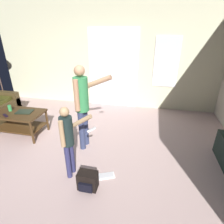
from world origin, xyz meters
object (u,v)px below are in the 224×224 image
at_px(laptop_closed, 25,112).
at_px(tv_remote_black, 5,115).
at_px(backpack, 88,181).
at_px(cup_near_edge, 10,108).
at_px(coffee_table, 19,118).
at_px(person_child, 68,137).
at_px(loose_keyboard, 101,177).
at_px(person_adult, 82,101).

bearing_deg(laptop_closed, tv_remote_black, -146.99).
distance_m(backpack, tv_remote_black, 2.29).
bearing_deg(tv_remote_black, cup_near_edge, 140.05).
height_order(coffee_table, person_child, person_child).
height_order(person_child, laptop_closed, person_child).
bearing_deg(tv_remote_black, person_child, 9.36).
relative_size(person_child, tv_remote_black, 6.86).
bearing_deg(backpack, person_child, 147.51).
relative_size(cup_near_edge, tv_remote_black, 0.76).
relative_size(person_child, laptop_closed, 3.61).
bearing_deg(person_child, coffee_table, 150.04).
bearing_deg(loose_keyboard, person_child, -176.64).
height_order(coffee_table, backpack, coffee_table).
distance_m(person_child, tv_remote_black, 1.86).
xyz_separation_m(person_adult, backpack, (0.39, -0.99, -0.82)).
xyz_separation_m(coffee_table, person_adult, (1.52, -0.14, 0.58)).
bearing_deg(loose_keyboard, tv_remote_black, 162.52).
distance_m(laptop_closed, tv_remote_black, 0.36).
distance_m(person_child, backpack, 0.69).
xyz_separation_m(person_adult, cup_near_edge, (-1.73, 0.18, -0.37)).
relative_size(person_child, loose_keyboard, 2.56).
height_order(coffee_table, laptop_closed, laptop_closed).
bearing_deg(loose_keyboard, laptop_closed, 154.09).
relative_size(person_adult, person_child, 1.36).
relative_size(person_child, cup_near_edge, 9.03).
distance_m(backpack, cup_near_edge, 2.47).
xyz_separation_m(backpack, laptop_closed, (-1.79, 1.17, 0.39)).
xyz_separation_m(person_child, backpack, (0.34, -0.22, -0.57)).
xyz_separation_m(person_adult, loose_keyboard, (0.52, -0.74, -0.94)).
distance_m(coffee_table, laptop_closed, 0.20).
relative_size(backpack, cup_near_edge, 2.17).
height_order(backpack, tv_remote_black, tv_remote_black).
bearing_deg(laptop_closed, backpack, -43.40).
xyz_separation_m(loose_keyboard, tv_remote_black, (-2.18, 0.69, 0.52)).
xyz_separation_m(person_adult, laptop_closed, (-1.40, 0.19, -0.43)).
relative_size(backpack, tv_remote_black, 1.65).
bearing_deg(coffee_table, laptop_closed, 21.05).
bearing_deg(laptop_closed, loose_keyboard, -36.05).
distance_m(loose_keyboard, cup_near_edge, 2.50).
xyz_separation_m(backpack, loose_keyboard, (0.12, 0.24, -0.12)).
bearing_deg(loose_keyboard, coffee_table, 156.64).
bearing_deg(person_child, tv_remote_black, 157.40).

